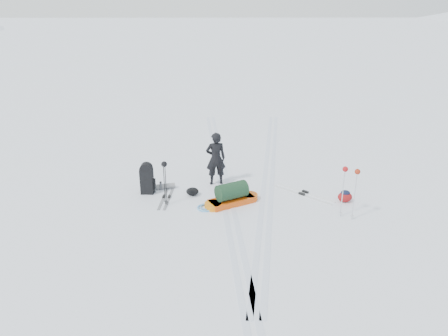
{
  "coord_description": "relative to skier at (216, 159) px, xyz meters",
  "views": [
    {
      "loc": [
        -0.23,
        -11.16,
        5.47
      ],
      "look_at": [
        -0.09,
        0.11,
        0.95
      ],
      "focal_mm": 35.0,
      "sensor_mm": 36.0,
      "label": 1
    }
  ],
  "objects": [
    {
      "name": "skier",
      "position": [
        0.0,
        0.0,
        0.0
      ],
      "size": [
        0.65,
        0.48,
        1.65
      ],
      "primitive_type": "imported",
      "rotation": [
        0.0,
        0.0,
        3.29
      ],
      "color": "black",
      "rests_on": "ground"
    },
    {
      "name": "pulk_sled",
      "position": [
        0.45,
        -1.39,
        -0.58
      ],
      "size": [
        1.67,
        1.19,
        0.63
      ],
      "rotation": [
        0.0,
        0.0,
        0.49
      ],
      "color": "#D94B0C",
      "rests_on": "ground"
    },
    {
      "name": "thermos_pair",
      "position": [
        -1.72,
        -0.53,
        -0.69
      ],
      "size": [
        0.24,
        0.22,
        0.29
      ],
      "rotation": [
        0.0,
        0.0,
        -0.03
      ],
      "color": "slate",
      "rests_on": "ground"
    },
    {
      "name": "ski_tracks",
      "position": [
        0.94,
        -0.31,
        -0.82
      ],
      "size": [
        3.38,
        17.97,
        0.01
      ],
      "color": "silver",
      "rests_on": "ground"
    },
    {
      "name": "rope_coil",
      "position": [
        -0.26,
        -1.66,
        -0.8
      ],
      "size": [
        0.59,
        0.59,
        0.06
      ],
      "rotation": [
        0.0,
        0.0,
        -0.28
      ],
      "color": "#5FAEE8",
      "rests_on": "ground"
    },
    {
      "name": "ski_poles_black",
      "position": [
        -1.38,
        -1.43,
        0.23
      ],
      "size": [
        0.16,
        0.16,
        1.29
      ],
      "rotation": [
        0.0,
        0.0,
        0.05
      ],
      "color": "black",
      "rests_on": "ground"
    },
    {
      "name": "touring_skis_white",
      "position": [
        2.57,
        -0.79,
        -0.81
      ],
      "size": [
        1.63,
        1.52,
        0.07
      ],
      "rotation": [
        0.0,
        0.0,
        -0.74
      ],
      "color": "silver",
      "rests_on": "ground"
    },
    {
      "name": "stuff_sack",
      "position": [
        -0.68,
        -0.81,
        -0.71
      ],
      "size": [
        0.43,
        0.38,
        0.23
      ],
      "rotation": [
        0.0,
        0.0,
        -0.32
      ],
      "color": "black",
      "rests_on": "ground"
    },
    {
      "name": "ground",
      "position": [
        0.33,
        -1.18,
        -0.82
      ],
      "size": [
        200.0,
        200.0,
        0.0
      ],
      "primitive_type": "plane",
      "color": "white",
      "rests_on": "ground"
    },
    {
      "name": "small_daypack",
      "position": [
        3.64,
        -1.3,
        -0.66
      ],
      "size": [
        0.49,
        0.44,
        0.35
      ],
      "rotation": [
        0.0,
        0.0,
        -0.41
      ],
      "color": "maroon",
      "rests_on": "ground"
    },
    {
      "name": "ski_poles_silver",
      "position": [
        3.42,
        -2.26,
        0.36
      ],
      "size": [
        0.4,
        0.31,
        1.42
      ],
      "rotation": [
        0.0,
        0.0,
        -0.42
      ],
      "color": "silver",
      "rests_on": "ground"
    },
    {
      "name": "expedition_rucksack",
      "position": [
        -1.94,
        -0.62,
        -0.39
      ],
      "size": [
        0.98,
        0.59,
        0.94
      ],
      "rotation": [
        0.0,
        0.0,
        -0.03
      ],
      "color": "black",
      "rests_on": "ground"
    },
    {
      "name": "touring_skis_grey",
      "position": [
        -1.42,
        -0.98,
        -0.81
      ],
      "size": [
        0.35,
        1.61,
        0.06
      ],
      "rotation": [
        0.0,
        0.0,
        1.5
      ],
      "color": "#94969C",
      "rests_on": "ground"
    }
  ]
}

